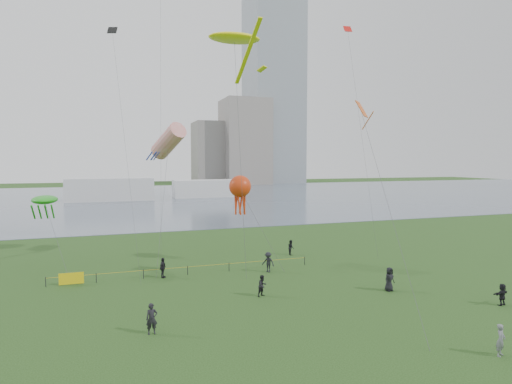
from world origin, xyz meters
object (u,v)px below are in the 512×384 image
object	(u,v)px
kite_stingray	(235,39)
kite_octopus	(240,187)
kite_flyer	(501,340)
fence	(119,275)

from	to	relation	value
kite_stingray	kite_octopus	xyz separation A→B (m)	(0.95, 1.56, -14.41)
kite_flyer	kite_octopus	size ratio (longest dim) A/B	0.19
fence	kite_stingray	size ratio (longest dim) A/B	1.05
kite_stingray	fence	bearing A→B (deg)	-156.57
kite_stingray	kite_octopus	world-z (taller)	kite_stingray
fence	kite_flyer	distance (m)	29.43
kite_flyer	kite_octopus	distance (m)	26.90
fence	kite_octopus	distance (m)	14.44
kite_flyer	kite_stingray	size ratio (longest dim) A/B	0.08
fence	kite_octopus	xyz separation A→B (m)	(12.09, 2.84, 7.38)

